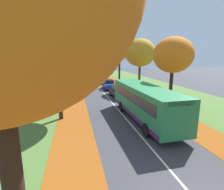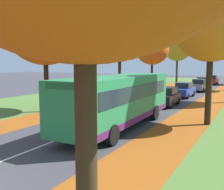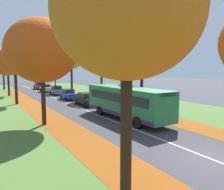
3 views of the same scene
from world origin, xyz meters
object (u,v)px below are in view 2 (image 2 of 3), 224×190
at_px(tree_right_near, 211,30).
at_px(car_silver_fourth_in_line, 203,82).
at_px(car_blue_following, 184,90).
at_px(tree_left_distant, 177,49).
at_px(tree_left_far, 152,50).
at_px(tree_left_mid, 120,46).
at_px(car_grey_third_in_line, 199,85).
at_px(car_black_lead, 166,96).
at_px(bus, 119,98).
at_px(tree_left_near, 45,30).
at_px(car_red_trailing, 212,80).

height_order(tree_right_near, car_silver_fourth_in_line, tree_right_near).
xyz_separation_m(tree_right_near, car_blue_following, (-4.43, 12.39, -4.80)).
bearing_deg(tree_left_distant, car_silver_fourth_in_line, -56.20).
height_order(tree_left_far, tree_right_near, tree_left_far).
bearing_deg(tree_left_far, tree_left_distant, 88.46).
relative_size(tree_left_mid, car_silver_fourth_in_line, 1.81).
relative_size(tree_left_distant, car_blue_following, 2.11).
distance_m(tree_left_far, tree_right_near, 25.14).
height_order(tree_left_far, car_grey_third_in_line, tree_left_far).
bearing_deg(car_black_lead, car_blue_following, 90.52).
xyz_separation_m(bus, car_silver_fourth_in_line, (-0.21, 28.42, -0.89)).
relative_size(tree_left_far, car_blue_following, 1.91).
height_order(bus, car_blue_following, bus).
xyz_separation_m(tree_left_far, bus, (7.39, -25.38, -4.09)).
height_order(tree_left_near, car_red_trailing, tree_left_near).
distance_m(car_black_lead, car_red_trailing, 26.61).
bearing_deg(car_black_lead, car_grey_third_in_line, 88.92).
height_order(tree_left_mid, tree_left_far, tree_left_far).
bearing_deg(tree_right_near, car_red_trailing, 97.61).
xyz_separation_m(car_black_lead, car_silver_fourth_in_line, (-0.22, 19.39, 0.00)).
relative_size(bus, car_silver_fourth_in_line, 2.47).
height_order(bus, car_silver_fourth_in_line, bus).
height_order(tree_left_near, car_grey_third_in_line, tree_left_near).
bearing_deg(tree_left_distant, tree_right_near, -72.16).
distance_m(car_grey_third_in_line, car_silver_fourth_in_line, 5.76).
bearing_deg(tree_left_far, car_grey_third_in_line, -19.42).
bearing_deg(tree_left_far, bus, -73.77).
xyz_separation_m(bus, car_black_lead, (0.01, 9.02, -0.89)).
xyz_separation_m(tree_left_near, car_red_trailing, (7.20, 33.87, -5.35)).
xyz_separation_m(tree_right_near, car_black_lead, (-4.37, 5.87, -4.80)).
distance_m(car_grey_third_in_line, car_red_trailing, 12.95).
height_order(tree_right_near, car_blue_following, tree_right_near).
xyz_separation_m(tree_left_mid, car_grey_third_in_line, (7.83, 7.92, -4.94)).
bearing_deg(car_black_lead, car_red_trailing, 89.94).
bearing_deg(tree_left_far, car_silver_fourth_in_line, 22.94).
bearing_deg(bus, tree_left_mid, 117.14).
xyz_separation_m(tree_left_distant, car_blue_following, (6.99, -23.07, -5.72)).
relative_size(tree_left_mid, tree_right_near, 1.02).
bearing_deg(car_blue_following, tree_right_near, -70.34).
bearing_deg(car_red_trailing, tree_left_mid, -110.02).
bearing_deg(car_black_lead, tree_left_far, 114.35).
bearing_deg(car_grey_third_in_line, tree_left_distant, 114.62).
distance_m(tree_left_distant, car_black_lead, 30.95).
relative_size(car_black_lead, car_red_trailing, 1.01).
xyz_separation_m(car_black_lead, car_grey_third_in_line, (0.26, 13.65, 0.00)).
relative_size(tree_right_near, bus, 0.72).
bearing_deg(tree_right_near, tree_left_near, -173.10).
bearing_deg(car_silver_fourth_in_line, tree_right_near, -79.71).
distance_m(car_blue_following, car_grey_third_in_line, 7.14).
height_order(bus, car_black_lead, bus).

